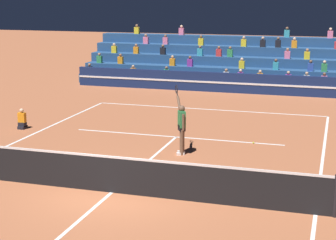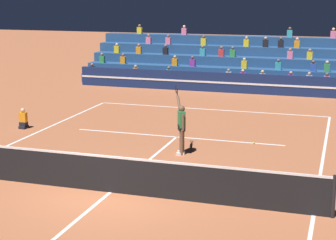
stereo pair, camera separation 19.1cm
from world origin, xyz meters
The scene contains 8 objects.
ground_plane centered at (0.00, 0.00, 0.00)m, with size 120.00×120.00×0.00m, color #AD603D.
court_lines centered at (0.00, 0.00, 0.00)m, with size 11.10×23.90×0.01m.
tennis_net centered at (0.00, 0.00, 0.54)m, with size 12.00×0.10×1.10m.
sponsor_banner_wall centered at (0.00, 16.76, 0.55)m, with size 18.00×0.26×1.10m.
bleacher_stand centered at (0.01, 20.56, 1.02)m, with size 19.00×4.75×3.38m.
ball_kid_courtside centered at (-6.38, 5.89, 0.33)m, with size 0.30×0.36×0.84m.
tennis_player centered at (0.82, 4.26, 0.98)m, with size 0.68×1.14×2.35m.
tennis_ball centered at (2.99, 6.33, 0.03)m, with size 0.07×0.07×0.07m, color #C6DB33.
Camera 2 is at (6.00, -13.59, 5.43)m, focal length 60.00 mm.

